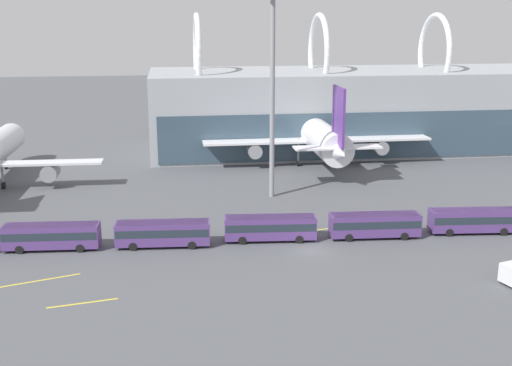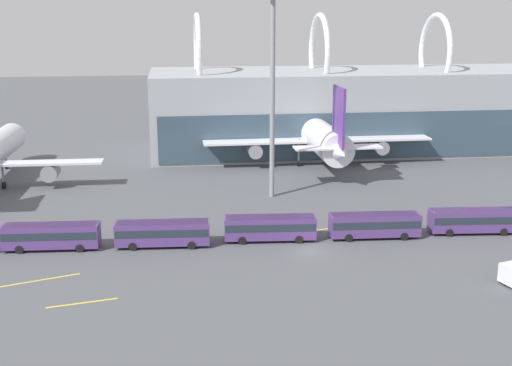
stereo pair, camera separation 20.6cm
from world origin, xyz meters
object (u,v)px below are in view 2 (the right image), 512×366
(airliner_at_gate_far, at_px, (317,134))
(shuttle_bus_2, at_px, (163,232))
(shuttle_bus_4, at_px, (375,224))
(shuttle_bus_3, at_px, (270,226))
(floodlight_mast, at_px, (273,81))
(shuttle_bus_1, at_px, (51,235))
(shuttle_bus_5, at_px, (474,219))

(airliner_at_gate_far, distance_m, shuttle_bus_2, 48.19)
(airliner_at_gate_far, distance_m, shuttle_bus_4, 39.94)
(airliner_at_gate_far, bearing_deg, shuttle_bus_3, 159.26)
(airliner_at_gate_far, xyz_separation_m, floodlight_mast, (-11.27, -19.91, 11.78))
(shuttle_bus_4, bearing_deg, floodlight_mast, 119.25)
(shuttle_bus_1, xyz_separation_m, shuttle_bus_2, (12.95, -0.66, 0.00))
(shuttle_bus_1, bearing_deg, shuttle_bus_3, 2.71)
(floodlight_mast, bearing_deg, shuttle_bus_2, -129.38)
(shuttle_bus_5, relative_size, floodlight_mast, 0.38)
(floodlight_mast, bearing_deg, shuttle_bus_3, -99.27)
(shuttle_bus_2, height_order, shuttle_bus_5, same)
(shuttle_bus_3, bearing_deg, shuttle_bus_5, 3.09)
(shuttle_bus_2, relative_size, shuttle_bus_5, 1.00)
(shuttle_bus_3, distance_m, shuttle_bus_4, 12.96)
(airliner_at_gate_far, xyz_separation_m, shuttle_bus_1, (-40.29, -38.84, -3.80))
(floodlight_mast, bearing_deg, shuttle_bus_4, -63.65)
(shuttle_bus_1, xyz_separation_m, shuttle_bus_4, (38.84, -0.89, 0.00))
(shuttle_bus_3, bearing_deg, shuttle_bus_4, 1.42)
(shuttle_bus_1, bearing_deg, shuttle_bus_5, 2.48)
(shuttle_bus_5, height_order, floodlight_mast, floodlight_mast)
(shuttle_bus_3, xyz_separation_m, floodlight_mast, (3.13, 19.20, 15.58))
(airliner_at_gate_far, xyz_separation_m, shuttle_bus_2, (-27.35, -39.50, -3.80))
(airliner_at_gate_far, bearing_deg, shuttle_bus_1, 133.42)
(shuttle_bus_5, bearing_deg, shuttle_bus_3, -176.47)
(airliner_at_gate_far, bearing_deg, shuttle_bus_2, 144.77)
(shuttle_bus_1, bearing_deg, floodlight_mast, 36.42)
(shuttle_bus_1, xyz_separation_m, shuttle_bus_3, (25.89, -0.27, 0.00))
(shuttle_bus_1, distance_m, shuttle_bus_5, 51.79)
(airliner_at_gate_far, height_order, shuttle_bus_2, airliner_at_gate_far)
(airliner_at_gate_far, distance_m, shuttle_bus_1, 56.09)
(shuttle_bus_1, distance_m, shuttle_bus_2, 12.96)
(shuttle_bus_2, bearing_deg, airliner_at_gate_far, 58.83)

